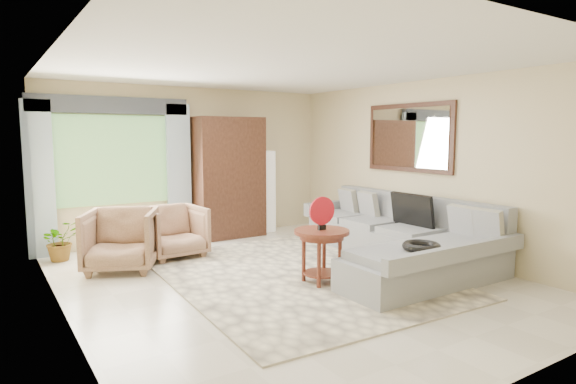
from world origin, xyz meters
TOP-DOWN VIEW (x-y plane):
  - ground at (0.00, 0.00)m, footprint 6.00×6.00m
  - area_rug at (0.18, 0.11)m, footprint 3.16×4.12m
  - sectional_sofa at (1.78, -0.18)m, footprint 2.30×3.46m
  - tv_screen at (2.05, -0.14)m, footprint 0.14×0.74m
  - garden_hose at (1.00, -1.26)m, footprint 0.43×0.43m
  - coffee_table at (0.27, -0.36)m, footprint 0.66×0.66m
  - red_disc at (0.27, -0.36)m, footprint 0.34×0.05m
  - armchair_left at (-1.60, 1.56)m, footprint 1.18×1.19m
  - armchair_right at (-0.77, 1.85)m, footprint 0.86×0.88m
  - potted_plant at (-2.21, 2.55)m, footprint 0.65×0.61m
  - armoire at (0.55, 2.72)m, footprint 1.20×0.55m
  - floor_lamp at (1.35, 2.78)m, footprint 0.24×0.24m
  - window at (-1.35, 2.97)m, footprint 1.80×0.04m
  - curtain_left at (-2.40, 2.88)m, footprint 0.40×0.08m
  - curtain_right at (-0.30, 2.88)m, footprint 0.40×0.08m
  - valance at (-1.35, 2.90)m, footprint 2.40×0.12m
  - wall_mirror at (2.46, 0.35)m, footprint 0.05×1.70m

SIDE VIEW (x-z plane):
  - ground at x=0.00m, z-range 0.00..0.00m
  - area_rug at x=0.18m, z-range 0.00..0.02m
  - sectional_sofa at x=1.78m, z-range -0.17..0.73m
  - potted_plant at x=-2.21m, z-range 0.00..0.58m
  - coffee_table at x=0.27m, z-range 0.02..0.68m
  - armchair_right at x=-0.77m, z-range 0.00..0.76m
  - armchair_left at x=-1.60m, z-range 0.00..0.82m
  - garden_hose at x=1.00m, z-range 0.50..0.59m
  - tv_screen at x=2.05m, z-range 0.48..0.96m
  - floor_lamp at x=1.35m, z-range 0.00..1.50m
  - red_disc at x=0.27m, z-range 0.72..1.06m
  - armoire at x=0.55m, z-range 0.00..2.10m
  - curtain_left at x=-2.40m, z-range 0.00..2.30m
  - curtain_right at x=-0.30m, z-range 0.00..2.30m
  - window at x=-1.35m, z-range 0.70..2.10m
  - wall_mirror at x=2.46m, z-range 1.22..2.27m
  - valance at x=-1.35m, z-range 2.12..2.38m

